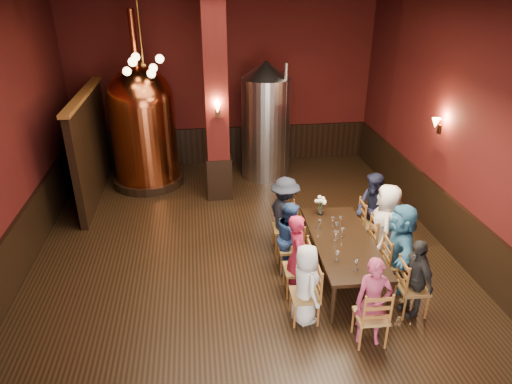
{
  "coord_description": "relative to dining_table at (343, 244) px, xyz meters",
  "views": [
    {
      "loc": [
        -0.76,
        -7.13,
        4.86
      ],
      "look_at": [
        0.23,
        0.2,
        1.29
      ],
      "focal_mm": 32.0,
      "sensor_mm": 36.0,
      "label": 1
    }
  ],
  "objects": [
    {
      "name": "wine_glass_1",
      "position": [
        -0.07,
        -0.84,
        0.15
      ],
      "size": [
        0.07,
        0.07,
        0.17
      ],
      "primitive_type": null,
      "color": "white",
      "rests_on": "dining_table"
    },
    {
      "name": "chair_3",
      "position": [
        -0.81,
        1.03,
        -0.23
      ],
      "size": [
        0.48,
        0.48,
        0.92
      ],
      "primitive_type": null,
      "rotation": [
        0.0,
        0.0,
        -1.61
      ],
      "color": "brown",
      "rests_on": "ground"
    },
    {
      "name": "pendant_cluster",
      "position": [
        -3.4,
        3.67,
        2.41
      ],
      "size": [
        0.9,
        0.9,
        1.7
      ],
      "primitive_type": null,
      "color": "#A57226",
      "rests_on": "room"
    },
    {
      "name": "sconce_column",
      "position": [
        -1.9,
        3.27,
        1.51
      ],
      "size": [
        0.2,
        0.2,
        0.36
      ],
      "primitive_type": null,
      "rotation": [
        0.0,
        0.0,
        3.14
      ],
      "color": "black",
      "rests_on": "column"
    },
    {
      "name": "column",
      "position": [
        -1.9,
        3.57,
        1.56
      ],
      "size": [
        0.58,
        0.58,
        4.5
      ],
      "primitive_type": "cube",
      "color": "#44110E",
      "rests_on": "ground"
    },
    {
      "name": "chair_0",
      "position": [
        -0.88,
        -0.97,
        -0.23
      ],
      "size": [
        0.48,
        0.48,
        0.92
      ],
      "primitive_type": null,
      "rotation": [
        0.0,
        0.0,
        -1.61
      ],
      "color": "brown",
      "rests_on": "ground"
    },
    {
      "name": "chair_5",
      "position": [
        0.84,
        -0.36,
        -0.23
      ],
      "size": [
        0.48,
        0.48,
        0.92
      ],
      "primitive_type": null,
      "rotation": [
        0.0,
        0.0,
        1.54
      ],
      "color": "brown",
      "rests_on": "ground"
    },
    {
      "name": "chair_4",
      "position": [
        0.81,
        -1.03,
        -0.23
      ],
      "size": [
        0.48,
        0.48,
        0.92
      ],
      "primitive_type": null,
      "rotation": [
        0.0,
        0.0,
        1.54
      ],
      "color": "brown",
      "rests_on": "ground"
    },
    {
      "name": "person_5",
      "position": [
        0.84,
        -0.36,
        0.09
      ],
      "size": [
        0.69,
        1.5,
        1.55
      ],
      "primitive_type": "imported",
      "rotation": [
        0.0,
        0.0,
        4.54
      ],
      "color": "teal",
      "rests_on": "ground"
    },
    {
      "name": "person_7",
      "position": [
        0.88,
        0.97,
        0.06
      ],
      "size": [
        0.56,
        0.8,
        1.5
      ],
      "primitive_type": "imported",
      "rotation": [
        0.0,
        0.0,
        5.02
      ],
      "color": "black",
      "rests_on": "ground"
    },
    {
      "name": "chair_2",
      "position": [
        -0.84,
        0.36,
        -0.23
      ],
      "size": [
        0.48,
        0.48,
        0.92
      ],
      "primitive_type": null,
      "rotation": [
        0.0,
        0.0,
        -1.61
      ],
      "color": "brown",
      "rests_on": "ground"
    },
    {
      "name": "sconce_wall",
      "position": [
        2.3,
        1.57,
        1.51
      ],
      "size": [
        0.2,
        0.2,
        0.36
      ],
      "primitive_type": null,
      "rotation": [
        0.0,
        0.0,
        1.57
      ],
      "color": "black",
      "rests_on": "room"
    },
    {
      "name": "wainscot_right",
      "position": [
        2.36,
        0.77,
        -0.19
      ],
      "size": [
        0.08,
        9.9,
        1.0
      ],
      "primitive_type": "cube",
      "color": "black",
      "rests_on": "ground"
    },
    {
      "name": "person_2",
      "position": [
        -0.84,
        0.36,
        -0.02
      ],
      "size": [
        0.4,
        0.69,
        1.33
      ],
      "primitive_type": "imported",
      "rotation": [
        0.0,
        0.0,
        1.43
      ],
      "color": "navy",
      "rests_on": "ground"
    },
    {
      "name": "dining_table",
      "position": [
        0.0,
        0.0,
        0.0
      ],
      "size": [
        1.08,
        2.43,
        0.75
      ],
      "rotation": [
        0.0,
        0.0,
        -0.03
      ],
      "color": "black",
      "rests_on": "ground"
    },
    {
      "name": "wainscot_left",
      "position": [
        -5.56,
        0.77,
        -0.19
      ],
      "size": [
        0.08,
        9.9,
        1.0
      ],
      "primitive_type": "cube",
      "color": "black",
      "rests_on": "ground"
    },
    {
      "name": "wine_glass_3",
      "position": [
        -0.13,
        0.03,
        0.15
      ],
      "size": [
        0.07,
        0.07,
        0.17
      ],
      "primitive_type": null,
      "color": "white",
      "rests_on": "dining_table"
    },
    {
      "name": "wine_glass_2",
      "position": [
        0.1,
        0.52,
        0.15
      ],
      "size": [
        0.07,
        0.07,
        0.17
      ],
      "primitive_type": null,
      "color": "white",
      "rests_on": "dining_table"
    },
    {
      "name": "wine_glass_0",
      "position": [
        -0.03,
        0.32,
        0.15
      ],
      "size": [
        0.07,
        0.07,
        0.17
      ],
      "primitive_type": null,
      "color": "white",
      "rests_on": "dining_table"
    },
    {
      "name": "room",
      "position": [
        -1.6,
        0.77,
        1.56
      ],
      "size": [
        10.0,
        10.02,
        4.5
      ],
      "color": "black",
      "rests_on": "ground"
    },
    {
      "name": "person_3",
      "position": [
        -0.81,
        1.03,
        0.06
      ],
      "size": [
        0.8,
        1.09,
        1.5
      ],
      "primitive_type": "imported",
      "rotation": [
        0.0,
        0.0,
        1.85
      ],
      "color": "black",
      "rests_on": "ground"
    },
    {
      "name": "wainscot_back",
      "position": [
        -1.6,
        5.73,
        -0.19
      ],
      "size": [
        7.9,
        0.08,
        1.0
      ],
      "primitive_type": "cube",
      "color": "black",
      "rests_on": "ground"
    },
    {
      "name": "copper_kettle",
      "position": [
        -3.64,
        4.54,
        0.83
      ],
      "size": [
        1.92,
        1.92,
        4.15
      ],
      "rotation": [
        0.0,
        0.0,
        -0.27
      ],
      "color": "black",
      "rests_on": "ground"
    },
    {
      "name": "person_1",
      "position": [
        -0.86,
        -0.3,
        0.04
      ],
      "size": [
        0.44,
        0.58,
        1.45
      ],
      "primitive_type": "imported",
      "rotation": [
        0.0,
        0.0,
        1.38
      ],
      "color": "#A41C3A",
      "rests_on": "ground"
    },
    {
      "name": "rose_vase",
      "position": [
        -0.15,
        0.96,
        0.31
      ],
      "size": [
        0.22,
        0.22,
        0.37
      ],
      "color": "white",
      "rests_on": "dining_table"
    },
    {
      "name": "wine_glass_4",
      "position": [
        0.02,
        0.11,
        0.15
      ],
      "size": [
        0.07,
        0.07,
        0.17
      ],
      "primitive_type": null,
      "color": "white",
      "rests_on": "dining_table"
    },
    {
      "name": "chair_7",
      "position": [
        0.88,
        0.97,
        -0.23
      ],
      "size": [
        0.48,
        0.48,
        0.92
      ],
      "primitive_type": null,
      "rotation": [
        0.0,
        0.0,
        1.54
      ],
      "color": "brown",
      "rests_on": "ground"
    },
    {
      "name": "chair_1",
      "position": [
        -0.86,
        -0.3,
        -0.23
      ],
      "size": [
        0.48,
        0.48,
        0.92
      ],
      "primitive_type": null,
      "rotation": [
        0.0,
        0.0,
        -1.61
      ],
      "color": "brown",
      "rests_on": "ground"
    },
    {
      "name": "chair_8",
      "position": [
        -0.05,
        -1.55,
        -0.23
      ],
      "size": [
        0.48,
        0.48,
        0.92
      ],
      "primitive_type": null,
      "rotation": [
        0.0,
        0.0,
        3.11
      ],
      "color": "brown",
      "rests_on": "ground"
    },
    {
      "name": "person_6",
      "position": [
        0.86,
        0.3,
        0.1
      ],
      "size": [
        0.73,
        0.9,
        1.59
      ],
      "primitive_type": "imported",
      "rotation": [
        0.0,
        0.0,
        4.37
      ],
      "color": "silver",
      "rests_on": "ground"
    },
    {
      "name": "chair_6",
      "position": [
        0.86,
        0.3,
        -0.23
      ],
      "size": [
        0.48,
        0.48,
        0.92
      ],
      "primitive_type": null,
      "rotation": [
        0.0,
        0.0,
        1.54
      ],
      "color": "brown",
      "rests_on": "ground"
    },
    {
      "name": "wine_glass_7",
      "position": [
        -0.04,
        0.51,
        0.15
      ],
      "size": [
        0.07,
        0.07,
        0.17
      ],
      "primitive_type": null,
      "color": "white",
      "rests_on": "dining_table"
    },
    {
      "name": "partition",
      "position": [
        -4.8,
        3.97,
        0.51
      ],
      "size": [
        0.22,
        3.5,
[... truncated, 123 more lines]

